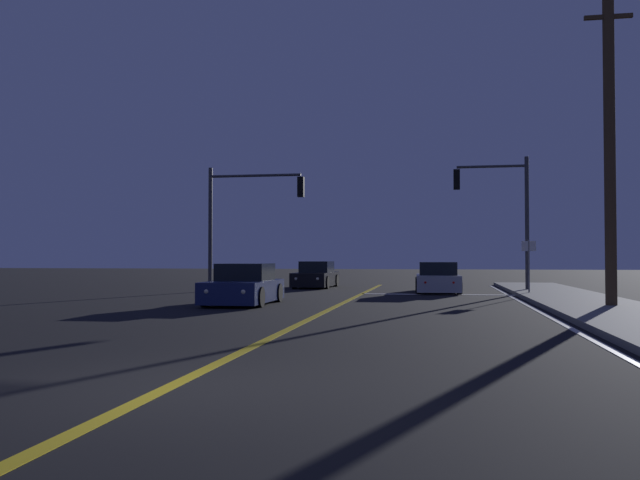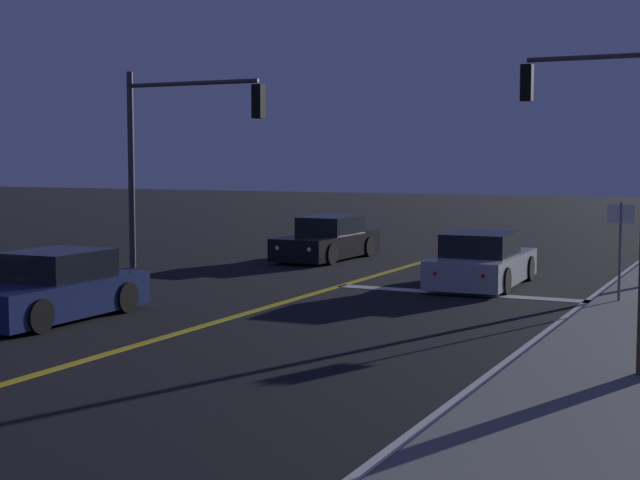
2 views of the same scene
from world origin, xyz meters
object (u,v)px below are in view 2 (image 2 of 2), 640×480
at_px(car_side_waiting_navy, 51,290).
at_px(traffic_signal_near_right, 606,126).
at_px(street_sign_corner, 620,236).
at_px(traffic_signal_far_left, 178,136).
at_px(car_far_approaching_black, 328,241).
at_px(car_mid_block_silver, 482,262).

xyz_separation_m(car_side_waiting_navy, traffic_signal_near_right, (9.08, 9.16, 3.36)).
distance_m(car_side_waiting_navy, traffic_signal_near_right, 13.32).
height_order(traffic_signal_near_right, street_sign_corner, traffic_signal_near_right).
relative_size(traffic_signal_far_left, street_sign_corner, 2.51).
bearing_deg(traffic_signal_far_left, car_far_approaching_black, 62.31).
xyz_separation_m(car_side_waiting_navy, street_sign_corner, (9.88, 6.36, 0.94)).
relative_size(car_mid_block_silver, traffic_signal_near_right, 0.76).
xyz_separation_m(car_mid_block_silver, street_sign_corner, (3.59, -2.10, 0.94)).
distance_m(car_mid_block_silver, traffic_signal_near_right, 4.41).
height_order(car_side_waiting_navy, traffic_signal_far_left, traffic_signal_far_left).
bearing_deg(car_mid_block_silver, street_sign_corner, -32.32).
height_order(car_side_waiting_navy, traffic_signal_near_right, traffic_signal_near_right).
distance_m(car_side_waiting_navy, traffic_signal_far_left, 8.70).
bearing_deg(car_mid_block_silver, car_far_approaching_black, 145.38).
height_order(car_far_approaching_black, traffic_signal_near_right, traffic_signal_near_right).
height_order(car_far_approaching_black, traffic_signal_far_left, traffic_signal_far_left).
bearing_deg(traffic_signal_near_right, traffic_signal_far_left, 7.03).
relative_size(car_far_approaching_black, street_sign_corner, 2.02).
bearing_deg(car_far_approaching_black, traffic_signal_far_left, 63.33).
xyz_separation_m(car_mid_block_silver, traffic_signal_near_right, (2.78, 0.70, 3.36)).
bearing_deg(traffic_signal_near_right, car_mid_block_silver, 14.05).
bearing_deg(street_sign_corner, car_far_approaching_black, 148.15).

